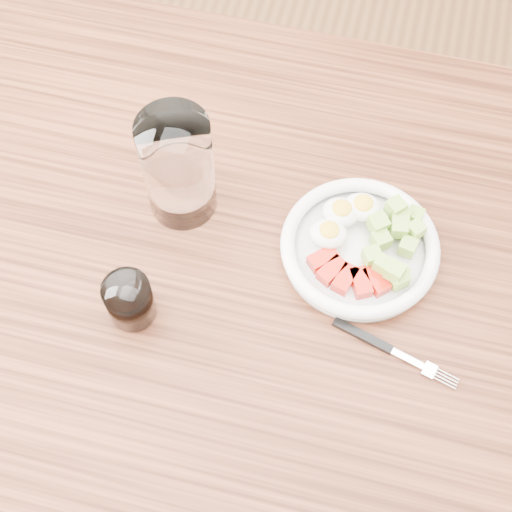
% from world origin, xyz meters
% --- Properties ---
extents(ground, '(4.00, 4.00, 0.00)m').
position_xyz_m(ground, '(0.00, 0.00, 0.00)').
color(ground, brown).
rests_on(ground, ground).
extents(dining_table, '(1.50, 0.90, 0.77)m').
position_xyz_m(dining_table, '(0.00, 0.00, 0.67)').
color(dining_table, brown).
rests_on(dining_table, ground).
extents(bowl, '(0.21, 0.21, 0.05)m').
position_xyz_m(bowl, '(0.12, 0.07, 0.79)').
color(bowl, white).
rests_on(bowl, dining_table).
extents(fork, '(0.17, 0.06, 0.01)m').
position_xyz_m(fork, '(0.17, -0.06, 0.77)').
color(fork, black).
rests_on(fork, dining_table).
extents(water_glass, '(0.09, 0.09, 0.17)m').
position_xyz_m(water_glass, '(-0.13, 0.08, 0.85)').
color(water_glass, white).
rests_on(water_glass, dining_table).
extents(coffee_glass, '(0.06, 0.06, 0.07)m').
position_xyz_m(coffee_glass, '(-0.15, -0.09, 0.80)').
color(coffee_glass, white).
rests_on(coffee_glass, dining_table).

